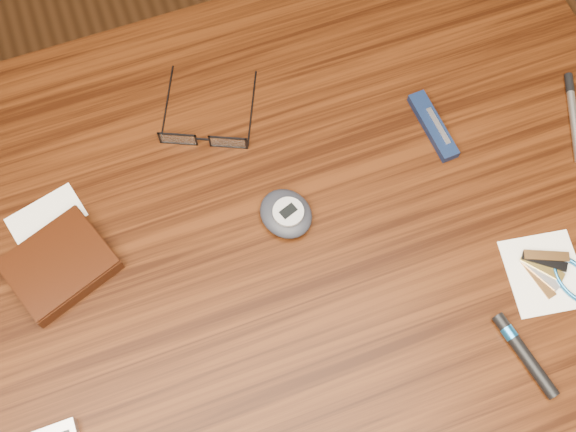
% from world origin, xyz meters
% --- Properties ---
extents(ground, '(3.80, 3.80, 0.00)m').
position_xyz_m(ground, '(0.00, 0.00, 0.00)').
color(ground, '#472814').
rests_on(ground, ground).
extents(desk, '(1.00, 0.70, 0.75)m').
position_xyz_m(desk, '(0.00, 0.00, 0.65)').
color(desk, '#341608').
rests_on(desk, ground).
extents(wallet_and_card, '(0.13, 0.16, 0.02)m').
position_xyz_m(wallet_and_card, '(-0.22, 0.05, 0.76)').
color(wallet_and_card, black).
rests_on(wallet_and_card, desk).
extents(eyeglasses, '(0.15, 0.15, 0.02)m').
position_xyz_m(eyeglasses, '(-0.02, 0.15, 0.76)').
color(eyeglasses, black).
rests_on(eyeglasses, desk).
extents(pedometer, '(0.08, 0.08, 0.03)m').
position_xyz_m(pedometer, '(0.04, 0.02, 0.76)').
color(pedometer, black).
rests_on(pedometer, desk).
extents(notepad_keys, '(0.10, 0.11, 0.01)m').
position_xyz_m(notepad_keys, '(0.31, -0.15, 0.75)').
color(notepad_keys, white).
rests_on(notepad_keys, desk).
extents(pocket_knife, '(0.03, 0.10, 0.01)m').
position_xyz_m(pocket_knife, '(0.25, 0.07, 0.76)').
color(pocket_knife, '#0D1734').
rests_on(pocket_knife, desk).
extents(silver_pen, '(0.06, 0.12, 0.01)m').
position_xyz_m(silver_pen, '(0.42, 0.03, 0.75)').
color(silver_pen, '#A8A9AD').
rests_on(silver_pen, desk).
extents(black_blue_pen, '(0.03, 0.10, 0.01)m').
position_xyz_m(black_blue_pen, '(0.23, -0.22, 0.76)').
color(black_blue_pen, black).
rests_on(black_blue_pen, desk).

